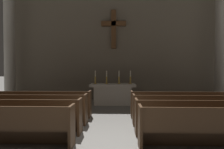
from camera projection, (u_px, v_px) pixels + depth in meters
ground_plane at (106, 148)px, 4.63m from camera, size 80.00×80.00×0.00m
pew_left_row_2 at (14, 116)px, 5.62m from camera, size 3.61×0.50×0.95m
pew_left_row_3 at (30, 109)px, 6.60m from camera, size 3.61×0.50×0.95m
pew_left_row_4 at (41, 104)px, 7.57m from camera, size 3.61×0.50×0.95m
pew_right_row_1 at (223, 128)px, 4.49m from camera, size 3.61×0.50×0.95m
pew_right_row_2 at (204, 117)px, 5.46m from camera, size 3.61×0.50×0.95m
pew_right_row_3 at (191, 110)px, 6.43m from camera, size 3.61×0.50×0.95m
pew_right_row_4 at (182, 104)px, 7.41m from camera, size 3.61×0.50×0.95m
column_left_fourth at (9, 45)px, 11.26m from camera, size 0.84×0.84×6.16m
column_right_fourth at (221, 45)px, 10.90m from camera, size 0.84×0.84×6.16m
altar at (113, 94)px, 10.10m from camera, size 2.20×0.90×1.01m
candlestick_outer_left at (95, 80)px, 10.11m from camera, size 0.16×0.16×0.64m
candlestick_inner_left at (107, 80)px, 10.09m from camera, size 0.16×0.16×0.64m
candlestick_inner_right at (119, 80)px, 10.07m from camera, size 0.16×0.16×0.64m
candlestick_outer_right at (130, 80)px, 10.05m from camera, size 0.16×0.16×0.64m
apse_with_cross at (114, 36)px, 12.00m from camera, size 12.13×0.51×7.18m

